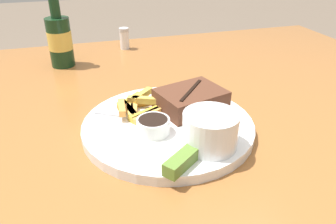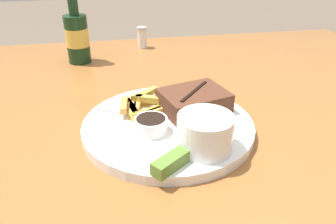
{
  "view_description": "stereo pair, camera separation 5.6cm",
  "coord_description": "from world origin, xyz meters",
  "views": [
    {
      "loc": [
        -0.15,
        -0.49,
        1.07
      ],
      "look_at": [
        0.0,
        0.0,
        0.79
      ],
      "focal_mm": 35.0,
      "sensor_mm": 36.0,
      "label": 1
    },
    {
      "loc": [
        -0.09,
        -0.5,
        1.07
      ],
      "look_at": [
        0.0,
        0.0,
        0.79
      ],
      "focal_mm": 35.0,
      "sensor_mm": 36.0,
      "label": 2
    }
  ],
  "objects": [
    {
      "name": "pickle_spear",
      "position": [
        -0.02,
        -0.13,
        0.78
      ],
      "size": [
        0.07,
        0.06,
        0.02
      ],
      "color": "#567A2D",
      "rests_on": "dinner_plate"
    },
    {
      "name": "salt_shaker",
      "position": [
        0.01,
        0.5,
        0.79
      ],
      "size": [
        0.03,
        0.03,
        0.07
      ],
      "color": "white",
      "rests_on": "dining_table"
    },
    {
      "name": "beer_bottle",
      "position": [
        -0.18,
        0.4,
        0.83
      ],
      "size": [
        0.06,
        0.06,
        0.21
      ],
      "color": "#143319",
      "rests_on": "dining_table"
    },
    {
      "name": "steak_portion",
      "position": [
        0.06,
        0.04,
        0.79
      ],
      "size": [
        0.14,
        0.12,
        0.04
      ],
      "color": "#512D1E",
      "rests_on": "dinner_plate"
    },
    {
      "name": "dining_table",
      "position": [
        0.0,
        0.0,
        0.68
      ],
      "size": [
        1.43,
        1.2,
        0.75
      ],
      "color": "#935B2D",
      "rests_on": "ground_plane"
    },
    {
      "name": "dipping_sauce_cup",
      "position": [
        -0.03,
        -0.03,
        0.78
      ],
      "size": [
        0.06,
        0.06,
        0.03
      ],
      "color": "silver",
      "rests_on": "dinner_plate"
    },
    {
      "name": "dinner_plate",
      "position": [
        0.0,
        0.0,
        0.76
      ],
      "size": [
        0.31,
        0.31,
        0.02
      ],
      "color": "white",
      "rests_on": "dining_table"
    },
    {
      "name": "fork_utensil",
      "position": [
        -0.07,
        0.04,
        0.77
      ],
      "size": [
        0.12,
        0.08,
        0.0
      ],
      "rotation": [
        0.0,
        0.0,
        5.75
      ],
      "color": "#B7B7BC",
      "rests_on": "dinner_plate"
    },
    {
      "name": "coleslaw_cup",
      "position": [
        0.04,
        -0.09,
        0.8
      ],
      "size": [
        0.09,
        0.09,
        0.06
      ],
      "color": "white",
      "rests_on": "dinner_plate"
    },
    {
      "name": "fries_pile",
      "position": [
        -0.04,
        0.06,
        0.78
      ],
      "size": [
        0.1,
        0.12,
        0.02
      ],
      "color": "gold",
      "rests_on": "dinner_plate"
    }
  ]
}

